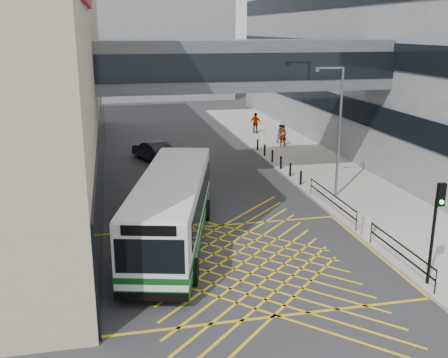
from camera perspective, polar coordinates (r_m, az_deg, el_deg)
ground at (r=22.75m, az=2.16°, el=-9.05°), size 120.00×120.00×0.00m
building_right at (r=52.74m, az=22.19°, el=15.30°), size 24.09×44.00×20.00m
building_far at (r=80.01m, az=-10.30°, el=15.34°), size 28.00×16.00×18.00m
skybridge at (r=33.04m, az=2.20°, el=12.31°), size 20.00×4.10×3.00m
pavement at (r=38.90m, az=9.58°, el=1.59°), size 6.00×54.00×0.16m
box_junction at (r=22.75m, az=2.16°, el=-9.04°), size 12.00×9.00×0.01m
bus at (r=24.05m, az=-5.64°, el=-3.14°), size 5.53×12.10×3.31m
car_white at (r=28.39m, az=-5.91°, el=-2.46°), size 2.98×4.58×1.35m
car_dark at (r=40.09m, az=-7.71°, el=3.07°), size 3.50×5.09×1.48m
car_silver at (r=39.24m, az=-4.68°, el=2.73°), size 2.62×4.43×1.29m
traffic_light at (r=21.02m, az=22.10°, el=-4.09°), size 0.30×0.48×4.11m
street_lamp at (r=30.47m, az=12.20°, el=5.80°), size 1.70×0.32×7.46m
litter_bin at (r=25.93m, az=15.35°, el=-4.88°), size 0.55×0.55×0.96m
kerb_railings at (r=26.02m, az=14.46°, el=-4.18°), size 0.05×12.54×1.00m
bollards at (r=37.86m, az=5.74°, el=2.16°), size 0.14×10.14×0.90m
pedestrian_a at (r=44.21m, az=6.40°, el=4.76°), size 0.74×0.55×1.81m
pedestrian_b at (r=45.36m, az=6.20°, el=4.90°), size 0.78×0.47×1.58m
pedestrian_c at (r=49.57m, az=3.47°, el=6.11°), size 1.21×1.13×1.90m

